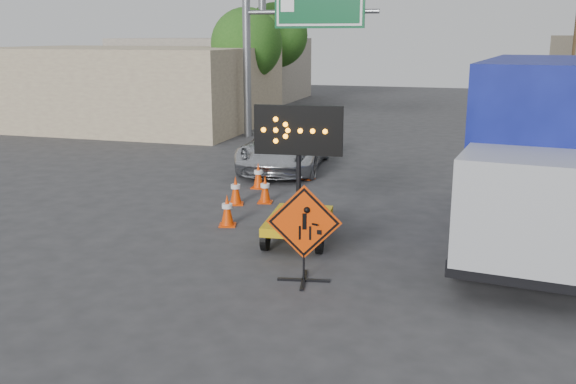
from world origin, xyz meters
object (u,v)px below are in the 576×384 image
at_px(pickup_truck, 285,147).
at_px(box_truck, 539,161).
at_px(arrow_board, 298,212).
at_px(construction_sign, 304,231).

distance_m(pickup_truck, box_truck, 10.05).
xyz_separation_m(pickup_truck, box_truck, (7.87, -6.16, 1.06)).
xyz_separation_m(arrow_board, pickup_truck, (-2.71, 7.81, 0.09)).
relative_size(construction_sign, pickup_truck, 0.34).
bearing_deg(pickup_truck, box_truck, -44.21).
bearing_deg(arrow_board, box_truck, 11.92).
relative_size(arrow_board, pickup_truck, 0.55).
bearing_deg(pickup_truck, construction_sign, -77.20).
relative_size(pickup_truck, box_truck, 0.64).
xyz_separation_m(construction_sign, arrow_board, (-0.77, 2.34, -0.31)).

